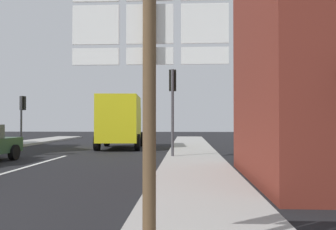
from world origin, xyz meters
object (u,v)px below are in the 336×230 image
at_px(delivery_truck, 121,120).
at_px(traffic_light_near_right, 173,93).
at_px(traffic_light_far_left, 22,109).
at_px(route_sign_post, 150,82).

relative_size(delivery_truck, traffic_light_near_right, 1.35).
height_order(traffic_light_near_right, traffic_light_far_left, traffic_light_near_right).
height_order(route_sign_post, traffic_light_near_right, traffic_light_near_right).
bearing_deg(delivery_truck, route_sign_post, -78.24).
bearing_deg(route_sign_post, traffic_light_far_left, 119.04).
distance_m(delivery_truck, route_sign_post, 17.05).
relative_size(traffic_light_near_right, traffic_light_far_left, 1.18).
bearing_deg(delivery_truck, traffic_light_far_left, 166.45).
relative_size(delivery_truck, route_sign_post, 1.61).
xyz_separation_m(traffic_light_near_right, traffic_light_far_left, (-9.97, 7.11, -0.42)).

